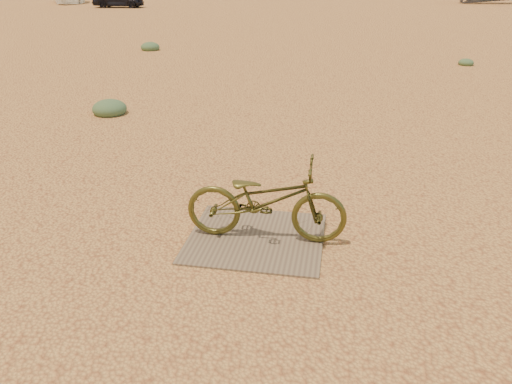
# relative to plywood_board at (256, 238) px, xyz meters

# --- Properties ---
(ground) EXTENTS (120.00, 120.00, 0.00)m
(ground) POSITION_rel_plywood_board_xyz_m (0.47, 0.28, -0.01)
(ground) COLOR tan
(ground) RESTS_ON ground
(plywood_board) EXTENTS (1.43, 1.33, 0.02)m
(plywood_board) POSITION_rel_plywood_board_xyz_m (0.00, 0.00, 0.00)
(plywood_board) COLOR #6E6149
(plywood_board) RESTS_ON ground
(bicycle) EXTENTS (1.70, 0.64, 0.88)m
(bicycle) POSITION_rel_plywood_board_xyz_m (0.10, 0.01, 0.45)
(bicycle) COLOR #454319
(bicycle) RESTS_ON plywood_board
(kale_a) EXTENTS (0.68, 0.68, 0.37)m
(kale_a) POSITION_rel_plywood_board_xyz_m (-3.75, 4.45, -0.01)
(kale_a) COLOR #516F4B
(kale_a) RESTS_ON ground
(kale_b) EXTENTS (0.44, 0.44, 0.24)m
(kale_b) POSITION_rel_plywood_board_xyz_m (4.37, 11.42, -0.01)
(kale_b) COLOR #516F4B
(kale_b) RESTS_ON ground
(kale_c) EXTENTS (0.66, 0.66, 0.36)m
(kale_c) POSITION_rel_plywood_board_xyz_m (-6.03, 12.61, -0.01)
(kale_c) COLOR #516F4B
(kale_c) RESTS_ON ground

